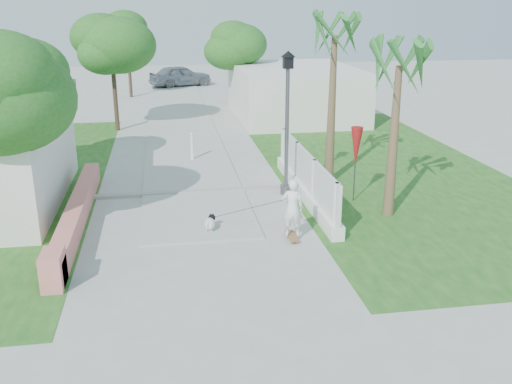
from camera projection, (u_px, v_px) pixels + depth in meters
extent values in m
plane|color=#B7B7B2|center=(209.00, 279.00, 12.54)|extent=(90.00, 90.00, 0.00)
cube|color=#B7B7B2|center=(179.00, 112.00, 31.25)|extent=(3.20, 36.00, 0.06)
cube|color=#999993|center=(193.00, 192.00, 18.14)|extent=(6.50, 0.25, 0.10)
cube|color=#1F561B|center=(380.00, 166.00, 21.10)|extent=(8.00, 20.00, 0.01)
cube|color=#DB7A70|center=(77.00, 212.00, 15.69)|extent=(0.45, 8.00, 0.60)
cube|color=#DB7A70|center=(53.00, 270.00, 12.10)|extent=(0.45, 0.80, 0.80)
cube|color=white|center=(305.00, 192.00, 17.68)|extent=(0.35, 7.00, 0.40)
cube|color=white|center=(306.00, 169.00, 17.44)|extent=(0.10, 7.00, 1.10)
cube|color=white|center=(336.00, 211.00, 14.51)|extent=(0.14, 0.14, 1.50)
cube|color=white|center=(314.00, 185.00, 16.57)|extent=(0.14, 0.14, 1.50)
cube|color=white|center=(297.00, 164.00, 18.63)|extent=(0.14, 0.14, 1.50)
cube|color=white|center=(284.00, 150.00, 20.50)|extent=(0.14, 0.14, 1.50)
cube|color=silver|center=(294.00, 92.00, 29.89)|extent=(6.00, 8.00, 2.60)
cylinder|color=#59595E|center=(286.00, 189.00, 18.08)|extent=(0.36, 0.36, 0.30)
cylinder|color=#59595E|center=(287.00, 132.00, 17.50)|extent=(0.12, 0.12, 4.00)
cube|color=black|center=(288.00, 62.00, 16.83)|extent=(0.28, 0.28, 0.35)
cone|color=black|center=(288.00, 54.00, 16.75)|extent=(0.44, 0.44, 0.18)
cylinder|color=white|center=(192.00, 148.00, 21.77)|extent=(0.12, 0.12, 1.00)
sphere|color=white|center=(192.00, 134.00, 21.61)|extent=(0.14, 0.14, 0.14)
cylinder|color=#59595E|center=(355.00, 170.00, 17.17)|extent=(0.04, 0.04, 2.00)
cone|color=#A31718|center=(356.00, 147.00, 16.95)|extent=(0.36, 0.36, 1.20)
cylinder|color=#4C3826|center=(15.00, 167.00, 14.05)|extent=(0.20, 0.20, 3.85)
ellipsoid|color=#235A19|center=(6.00, 101.00, 13.52)|extent=(3.60, 3.60, 2.70)
ellipsoid|color=#235A19|center=(10.00, 87.00, 13.26)|extent=(3.06, 3.06, 2.30)
cylinder|color=#4C3826|center=(23.00, 129.00, 19.10)|extent=(0.20, 0.20, 3.50)
ellipsoid|color=#235A19|center=(17.00, 84.00, 18.62)|extent=(3.20, 3.20, 2.40)
ellipsoid|color=#235A19|center=(21.00, 74.00, 18.35)|extent=(2.72, 2.72, 2.05)
ellipsoid|color=#235A19|center=(9.00, 62.00, 18.56)|extent=(2.40, 2.40, 1.79)
cylinder|color=#4C3826|center=(115.00, 89.00, 26.44)|extent=(0.20, 0.20, 3.85)
ellipsoid|color=#235A19|center=(112.00, 53.00, 25.92)|extent=(3.40, 3.40, 2.55)
ellipsoid|color=#235A19|center=(115.00, 45.00, 25.65)|extent=(2.89, 2.89, 2.18)
ellipsoid|color=#235A19|center=(106.00, 37.00, 25.85)|extent=(2.55, 2.55, 1.90)
cylinder|color=#4C3826|center=(236.00, 79.00, 31.19)|extent=(0.20, 0.20, 3.50)
ellipsoid|color=#235A19|center=(236.00, 51.00, 30.71)|extent=(3.00, 3.00, 2.25)
ellipsoid|color=#235A19|center=(240.00, 45.00, 30.44)|extent=(2.55, 2.55, 1.92)
ellipsoid|color=#235A19|center=(231.00, 38.00, 30.65)|extent=(2.25, 2.25, 1.68)
cylinder|color=#4C3826|center=(129.00, 66.00, 35.83)|extent=(0.20, 0.20, 3.85)
ellipsoid|color=#235A19|center=(127.00, 39.00, 35.31)|extent=(3.20, 3.20, 2.40)
ellipsoid|color=#235A19|center=(130.00, 34.00, 35.04)|extent=(2.72, 2.72, 2.05)
ellipsoid|color=#235A19|center=(123.00, 27.00, 35.24)|extent=(2.40, 2.40, 1.79)
cone|color=brown|center=(332.00, 112.00, 18.57)|extent=(0.32, 0.32, 4.80)
cone|color=brown|center=(393.00, 143.00, 15.70)|extent=(0.32, 0.32, 4.20)
cube|color=olive|center=(292.00, 236.00, 14.65)|extent=(0.36, 0.82, 0.02)
imported|color=white|center=(292.00, 208.00, 14.41)|extent=(0.61, 0.46, 1.52)
cylinder|color=gray|center=(292.00, 242.00, 14.39)|extent=(0.03, 0.06, 0.06)
cylinder|color=gray|center=(297.00, 242.00, 14.42)|extent=(0.03, 0.06, 0.06)
cylinder|color=gray|center=(287.00, 234.00, 14.92)|extent=(0.03, 0.06, 0.06)
cylinder|color=gray|center=(292.00, 233.00, 14.95)|extent=(0.03, 0.06, 0.06)
ellipsoid|color=silver|center=(210.00, 224.00, 15.07)|extent=(0.43, 0.54, 0.30)
sphere|color=black|center=(212.00, 218.00, 15.25)|extent=(0.19, 0.19, 0.19)
sphere|color=silver|center=(213.00, 217.00, 15.34)|extent=(0.09, 0.09, 0.09)
cone|color=black|center=(210.00, 214.00, 15.23)|extent=(0.06, 0.06, 0.07)
cone|color=black|center=(213.00, 215.00, 15.21)|extent=(0.06, 0.06, 0.07)
cylinder|color=silver|center=(209.00, 228.00, 15.23)|extent=(0.04, 0.04, 0.14)
cylinder|color=silver|center=(214.00, 228.00, 15.21)|extent=(0.04, 0.04, 0.14)
cylinder|color=silver|center=(206.00, 231.00, 15.02)|extent=(0.04, 0.04, 0.14)
cylinder|color=silver|center=(211.00, 231.00, 15.00)|extent=(0.04, 0.04, 0.14)
cylinder|color=silver|center=(208.00, 224.00, 14.83)|extent=(0.06, 0.12, 0.12)
imported|color=#989A9F|center=(180.00, 76.00, 40.79)|extent=(4.74, 3.38, 1.50)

